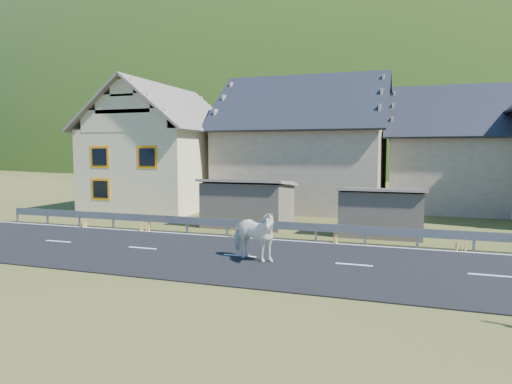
% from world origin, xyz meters
% --- Properties ---
extents(ground, '(160.00, 160.00, 0.00)m').
position_xyz_m(ground, '(0.00, 0.00, 0.00)').
color(ground, '#303E15').
rests_on(ground, ground).
extents(road, '(60.00, 7.00, 0.04)m').
position_xyz_m(road, '(0.00, 0.00, 0.02)').
color(road, black).
rests_on(road, ground).
extents(lane_markings, '(60.00, 6.60, 0.01)m').
position_xyz_m(lane_markings, '(0.00, 0.00, 0.04)').
color(lane_markings, silver).
rests_on(lane_markings, road).
extents(guardrail, '(28.10, 0.09, 0.75)m').
position_xyz_m(guardrail, '(-0.00, 3.68, 0.56)').
color(guardrail, '#93969B').
rests_on(guardrail, ground).
extents(shed_left, '(4.30, 3.30, 2.40)m').
position_xyz_m(shed_left, '(-2.00, 6.50, 1.10)').
color(shed_left, brown).
rests_on(shed_left, ground).
extents(shed_right, '(3.80, 2.90, 2.20)m').
position_xyz_m(shed_right, '(4.50, 6.00, 1.00)').
color(shed_right, brown).
rests_on(shed_right, ground).
extents(house_cream, '(7.80, 9.80, 8.30)m').
position_xyz_m(house_cream, '(-10.00, 12.00, 4.36)').
color(house_cream, beige).
rests_on(house_cream, ground).
extents(house_stone_a, '(10.80, 9.80, 8.90)m').
position_xyz_m(house_stone_a, '(-1.00, 15.00, 4.63)').
color(house_stone_a, gray).
rests_on(house_stone_a, ground).
extents(house_stone_b, '(9.80, 8.80, 8.10)m').
position_xyz_m(house_stone_b, '(9.00, 17.00, 4.24)').
color(house_stone_b, gray).
rests_on(house_stone_b, ground).
extents(mountain, '(440.00, 280.00, 260.00)m').
position_xyz_m(mountain, '(5.00, 180.00, -20.00)').
color(mountain, '#1D3A0F').
rests_on(mountain, ground).
extents(conifer_patch, '(76.00, 50.00, 28.00)m').
position_xyz_m(conifer_patch, '(-55.00, 110.00, 6.00)').
color(conifer_patch, black).
rests_on(conifer_patch, ground).
extents(horse, '(1.62, 2.25, 1.73)m').
position_xyz_m(horse, '(0.64, -0.48, 0.91)').
color(horse, white).
rests_on(horse, road).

